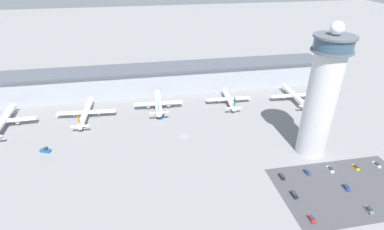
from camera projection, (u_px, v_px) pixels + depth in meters
name	position (u px, v px, depth m)	size (l,w,h in m)	color
ground_plane	(184.00, 137.00, 175.82)	(1000.00, 1000.00, 0.00)	gray
terminal_building	(169.00, 78.00, 231.67)	(244.84, 25.00, 19.21)	#A3A8B2
control_tower	(322.00, 95.00, 147.03)	(19.15, 19.15, 69.06)	silver
parking_lot_surface	(347.00, 189.00, 136.92)	(64.00, 40.00, 0.01)	#424247
airplane_gate_alpha	(3.00, 121.00, 183.27)	(37.65, 41.57, 13.88)	white
airplane_gate_bravo	(86.00, 112.00, 194.05)	(37.67, 38.91, 12.13)	white
airplane_gate_charlie	(158.00, 103.00, 204.40)	(33.07, 32.96, 14.32)	white
airplane_gate_delta	(229.00, 99.00, 212.83)	(32.25, 33.04, 11.65)	white
airplane_gate_echo	(294.00, 95.00, 216.71)	(33.63, 37.66, 11.93)	white
service_truck_catering	(162.00, 115.00, 196.84)	(4.47, 8.48, 2.47)	black
service_truck_fuel	(46.00, 150.00, 161.94)	(6.08, 4.16, 2.75)	black
car_maroon_suv	(282.00, 176.00, 143.69)	(1.79, 4.48, 1.46)	black
car_white_wagon	(346.00, 187.00, 136.93)	(1.98, 4.32, 1.54)	black
car_yellow_taxi	(330.00, 169.00, 148.42)	(1.95, 4.76, 1.52)	black
car_red_hatchback	(294.00, 194.00, 132.89)	(2.06, 4.76, 1.58)	black
car_grey_coupe	(307.00, 172.00, 146.55)	(1.96, 4.53, 1.41)	black
car_silver_sedan	(355.00, 167.00, 149.77)	(1.87, 4.52, 1.50)	black
car_blue_compact	(369.00, 210.00, 125.00)	(1.87, 4.52, 1.57)	black
car_navy_sedan	(377.00, 165.00, 151.70)	(2.07, 4.60, 1.47)	black
car_black_suv	(311.00, 219.00, 120.79)	(1.78, 4.32, 1.44)	black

